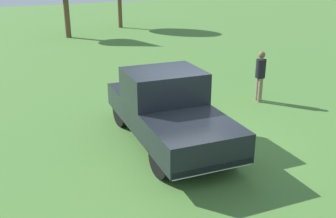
# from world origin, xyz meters

# --- Properties ---
(ground_plane) EXTENTS (80.00, 80.00, 0.00)m
(ground_plane) POSITION_xyz_m (0.00, 0.00, 0.00)
(ground_plane) COLOR #477533
(pickup_truck) EXTENTS (4.93, 2.38, 1.80)m
(pickup_truck) POSITION_xyz_m (-0.35, -0.52, 0.93)
(pickup_truck) COLOR black
(pickup_truck) RESTS_ON ground_plane
(person_bystander) EXTENTS (0.41, 0.41, 1.66)m
(person_bystander) POSITION_xyz_m (-1.62, 3.64, 0.93)
(person_bystander) COLOR #7A6B51
(person_bystander) RESTS_ON ground_plane
(traffic_cone) EXTENTS (0.32, 0.32, 0.55)m
(traffic_cone) POSITION_xyz_m (-4.21, 2.04, 0.28)
(traffic_cone) COLOR orange
(traffic_cone) RESTS_ON ground_plane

